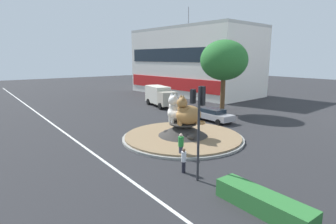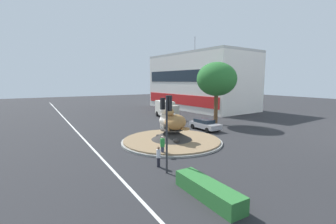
% 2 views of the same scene
% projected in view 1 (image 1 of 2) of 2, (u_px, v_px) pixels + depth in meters
% --- Properties ---
extents(ground_plane, '(160.00, 160.00, 0.00)m').
position_uv_depth(ground_plane, '(183.00, 139.00, 23.78)').
color(ground_plane, '#28282B').
extents(lane_centreline, '(112.00, 0.20, 0.01)m').
position_uv_depth(lane_centreline, '(99.00, 158.00, 19.28)').
color(lane_centreline, silver).
rests_on(lane_centreline, ground).
extents(roundabout_island, '(10.45, 10.45, 1.43)m').
position_uv_depth(roundabout_island, '(183.00, 134.00, 23.70)').
color(roundabout_island, gray).
rests_on(roundabout_island, ground).
extents(cat_statue_white, '(1.61, 2.54, 2.57)m').
position_uv_depth(cat_statue_white, '(178.00, 111.00, 23.89)').
color(cat_statue_white, silver).
rests_on(cat_statue_white, roundabout_island).
extents(cat_statue_tabby, '(2.12, 2.53, 2.55)m').
position_uv_depth(cat_statue_tabby, '(187.00, 114.00, 22.70)').
color(cat_statue_tabby, '#9E703D').
rests_on(cat_statue_tabby, roundabout_island).
extents(traffic_light_mast, '(0.71, 0.60, 5.41)m').
position_uv_depth(traffic_light_mast, '(199.00, 113.00, 15.05)').
color(traffic_light_mast, '#2D2D33').
rests_on(traffic_light_mast, ground).
extents(shophouse_block, '(25.21, 14.42, 15.81)m').
position_uv_depth(shophouse_block, '(194.00, 62.00, 52.67)').
color(shophouse_block, silver).
rests_on(shophouse_block, ground).
extents(clipped_hedge_strip, '(4.65, 1.20, 0.90)m').
position_uv_depth(clipped_hedge_strip, '(263.00, 203.00, 12.43)').
color(clipped_hedge_strip, '#2D7033').
rests_on(clipped_hedge_strip, ground).
extents(broadleaf_tree_behind_island, '(5.76, 5.76, 9.07)m').
position_uv_depth(broadleaf_tree_behind_island, '(224.00, 60.00, 33.29)').
color(broadleaf_tree_behind_island, brown).
rests_on(broadleaf_tree_behind_island, ground).
extents(pedestrian_green_shirt, '(0.39, 0.39, 1.73)m').
position_uv_depth(pedestrian_green_shirt, '(181.00, 145.00, 19.19)').
color(pedestrian_green_shirt, '#33384C').
rests_on(pedestrian_green_shirt, ground).
extents(pedestrian_white_shirt, '(0.31, 0.31, 1.55)m').
position_uv_depth(pedestrian_white_shirt, '(184.00, 160.00, 16.61)').
color(pedestrian_white_shirt, black).
rests_on(pedestrian_white_shirt, ground).
extents(sedan_on_far_lane, '(4.49, 2.10, 1.39)m').
position_uv_depth(sedan_on_far_lane, '(214.00, 115.00, 30.09)').
color(sedan_on_far_lane, '#99999E').
rests_on(sedan_on_far_lane, ground).
extents(delivery_box_truck, '(6.69, 3.36, 2.83)m').
position_uv_depth(delivery_box_truck, '(160.00, 96.00, 39.42)').
color(delivery_box_truck, '#B7AD99').
rests_on(delivery_box_truck, ground).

